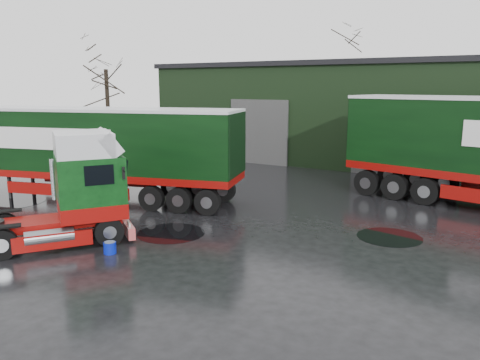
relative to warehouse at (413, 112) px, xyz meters
name	(u,v)px	position (x,y,z in m)	size (l,w,h in m)	color
ground	(215,242)	(-2.00, -20.00, -3.16)	(100.00, 100.00, 0.00)	black
warehouse	(413,112)	(0.00, 0.00, 0.00)	(32.40, 12.40, 6.30)	black
hero_tractor	(36,190)	(-6.50, -23.00, -1.41)	(2.39, 5.63, 3.50)	#09350E
trailer_left	(94,154)	(-9.50, -17.98, -1.17)	(2.62, 12.81, 3.98)	silver
wash_bucket	(110,248)	(-4.08, -22.44, -2.99)	(0.37, 0.37, 0.34)	#081AB5
tree_left	(107,94)	(-19.00, -8.00, 1.09)	(4.40, 4.40, 8.50)	black
tree_back_a	(344,86)	(-8.00, 10.00, 1.59)	(4.40, 4.40, 9.50)	black
puddle_0	(171,233)	(-3.74, -20.02, -3.15)	(2.28, 2.28, 0.01)	black
puddle_1	(389,237)	(2.66, -16.70, -3.15)	(2.09, 2.09, 0.01)	black
puddle_2	(11,202)	(-12.38, -20.12, -3.15)	(2.84, 2.84, 0.01)	black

